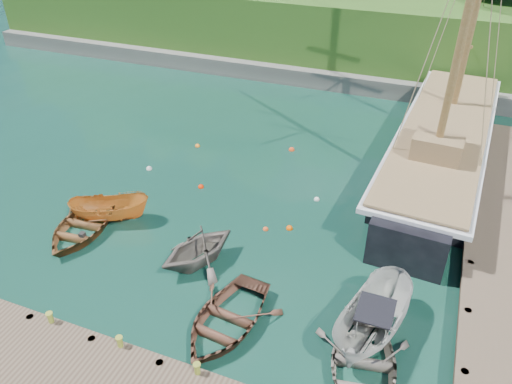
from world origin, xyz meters
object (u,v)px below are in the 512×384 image
at_px(rowboat_3, 361,374).
at_px(motorboat_orange, 112,220).
at_px(schooner, 440,151).
at_px(cabin_boat_white, 371,337).
at_px(rowboat_0, 83,232).
at_px(rowboat_1, 199,262).
at_px(rowboat_2, 226,326).

height_order(rowboat_3, motorboat_orange, motorboat_orange).
relative_size(rowboat_3, schooner, 0.18).
relative_size(cabin_boat_white, schooner, 0.19).
height_order(rowboat_3, schooner, schooner).
bearing_deg(rowboat_0, cabin_boat_white, -11.20).
height_order(motorboat_orange, schooner, schooner).
bearing_deg(rowboat_0, motorboat_orange, 56.64).
relative_size(rowboat_1, motorboat_orange, 0.94).
bearing_deg(schooner, cabin_boat_white, -91.13).
distance_m(rowboat_0, cabin_boat_white, 14.03).
relative_size(rowboat_2, schooner, 0.18).
height_order(rowboat_2, rowboat_3, rowboat_3).
xyz_separation_m(rowboat_0, cabin_boat_white, (13.97, -1.27, 0.00)).
distance_m(motorboat_orange, cabin_boat_white, 13.53).
relative_size(rowboat_3, cabin_boat_white, 0.94).
bearing_deg(rowboat_1, rowboat_0, -153.01).
relative_size(rowboat_1, rowboat_2, 0.78).
height_order(rowboat_1, rowboat_2, rowboat_1).
height_order(rowboat_0, motorboat_orange, motorboat_orange).
bearing_deg(rowboat_1, motorboat_orange, -166.93).
distance_m(rowboat_2, cabin_boat_white, 5.41).
bearing_deg(schooner, rowboat_2, -108.72).
height_order(rowboat_1, motorboat_orange, rowboat_1).
bearing_deg(schooner, rowboat_1, -121.88).
bearing_deg(schooner, rowboat_0, -136.33).
bearing_deg(rowboat_2, rowboat_3, 3.43).
xyz_separation_m(rowboat_2, rowboat_3, (5.20, -0.25, 0.00)).
xyz_separation_m(rowboat_3, motorboat_orange, (-13.27, 4.37, 0.00)).
bearing_deg(cabin_boat_white, rowboat_3, -77.39).
xyz_separation_m(rowboat_0, rowboat_1, (6.15, 0.11, 0.00)).
relative_size(rowboat_0, rowboat_1, 1.26).
xyz_separation_m(rowboat_0, rowboat_3, (13.97, -3.02, 0.00)).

